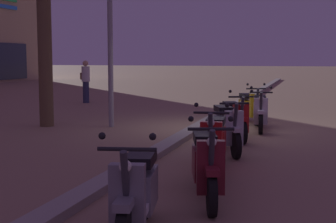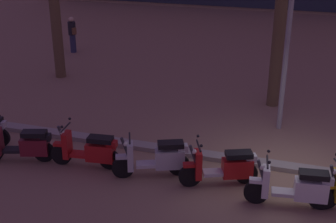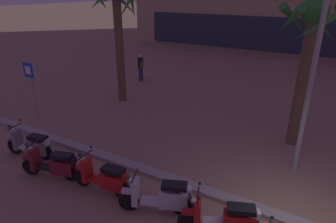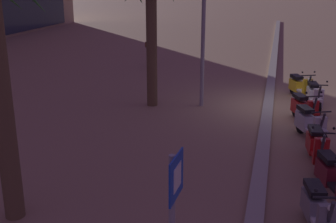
{
  "view_description": "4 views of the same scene",
  "coord_description": "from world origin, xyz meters",
  "px_view_note": "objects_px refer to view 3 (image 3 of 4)",
  "views": [
    {
      "loc": [
        -12.75,
        -2.57,
        1.87
      ],
      "look_at": [
        -3.63,
        0.16,
        0.82
      ],
      "focal_mm": 52.38,
      "sensor_mm": 36.0,
      "label": 1
    },
    {
      "loc": [
        0.07,
        -10.06,
        5.76
      ],
      "look_at": [
        -3.17,
        0.3,
        1.16
      ],
      "focal_mm": 50.26,
      "sensor_mm": 36.0,
      "label": 2
    },
    {
      "loc": [
        -0.02,
        -5.76,
        5.06
      ],
      "look_at": [
        -4.97,
        2.69,
        0.99
      ],
      "focal_mm": 31.51,
      "sensor_mm": 36.0,
      "label": 3
    },
    {
      "loc": [
        -15.45,
        0.12,
        4.59
      ],
      "look_at": [
        -4.87,
        2.84,
        1.1
      ],
      "focal_mm": 46.15,
      "sensor_mm": 36.0,
      "label": 4
    }
  ],
  "objects_px": {
    "scooter_red_mid_front": "(105,178)",
    "scooter_red_second_in_line": "(226,219)",
    "palm_tree_mid_walkway": "(309,40)",
    "pedestrian_strolling_near_curb": "(141,67)",
    "scooter_maroon_mid_centre": "(54,164)",
    "crossing_sign": "(32,84)",
    "palm_tree_near_sign": "(117,12)",
    "scooter_grey_lead_nearest": "(32,145)",
    "scooter_silver_gap_after_mid": "(162,197)",
    "street_lamp": "(320,36)"
  },
  "relations": [
    {
      "from": "scooter_maroon_mid_centre",
      "to": "palm_tree_mid_walkway",
      "type": "height_order",
      "value": "palm_tree_mid_walkway"
    },
    {
      "from": "scooter_red_second_in_line",
      "to": "crossing_sign",
      "type": "distance_m",
      "value": 9.39
    },
    {
      "from": "scooter_silver_gap_after_mid",
      "to": "pedestrian_strolling_near_curb",
      "type": "bearing_deg",
      "value": 127.74
    },
    {
      "from": "scooter_red_mid_front",
      "to": "scooter_silver_gap_after_mid",
      "type": "xyz_separation_m",
      "value": [
        1.7,
        0.09,
        0.01
      ]
    },
    {
      "from": "scooter_red_mid_front",
      "to": "pedestrian_strolling_near_curb",
      "type": "relative_size",
      "value": 1.11
    },
    {
      "from": "scooter_red_mid_front",
      "to": "street_lamp",
      "type": "distance_m",
      "value": 6.61
    },
    {
      "from": "scooter_red_second_in_line",
      "to": "pedestrian_strolling_near_curb",
      "type": "distance_m",
      "value": 12.37
    },
    {
      "from": "palm_tree_mid_walkway",
      "to": "palm_tree_near_sign",
      "type": "bearing_deg",
      "value": 176.64
    },
    {
      "from": "scooter_maroon_mid_centre",
      "to": "crossing_sign",
      "type": "relative_size",
      "value": 0.73
    },
    {
      "from": "palm_tree_near_sign",
      "to": "pedestrian_strolling_near_curb",
      "type": "relative_size",
      "value": 3.51
    },
    {
      "from": "scooter_red_mid_front",
      "to": "crossing_sign",
      "type": "bearing_deg",
      "value": 158.43
    },
    {
      "from": "scooter_red_mid_front",
      "to": "pedestrian_strolling_near_curb",
      "type": "distance_m",
      "value": 10.54
    },
    {
      "from": "palm_tree_near_sign",
      "to": "scooter_maroon_mid_centre",
      "type": "bearing_deg",
      "value": -68.3
    },
    {
      "from": "crossing_sign",
      "to": "palm_tree_mid_walkway",
      "type": "height_order",
      "value": "palm_tree_mid_walkway"
    },
    {
      "from": "pedestrian_strolling_near_curb",
      "to": "scooter_red_second_in_line",
      "type": "bearing_deg",
      "value": -46.23
    },
    {
      "from": "scooter_grey_lead_nearest",
      "to": "scooter_red_mid_front",
      "type": "distance_m",
      "value": 3.25
    },
    {
      "from": "palm_tree_near_sign",
      "to": "palm_tree_mid_walkway",
      "type": "bearing_deg",
      "value": -3.36
    },
    {
      "from": "scooter_silver_gap_after_mid",
      "to": "palm_tree_near_sign",
      "type": "bearing_deg",
      "value": 135.14
    },
    {
      "from": "palm_tree_mid_walkway",
      "to": "scooter_grey_lead_nearest",
      "type": "bearing_deg",
      "value": -143.38
    },
    {
      "from": "palm_tree_mid_walkway",
      "to": "pedestrian_strolling_near_curb",
      "type": "bearing_deg",
      "value": 158.06
    },
    {
      "from": "scooter_silver_gap_after_mid",
      "to": "scooter_red_second_in_line",
      "type": "distance_m",
      "value": 1.58
    },
    {
      "from": "scooter_grey_lead_nearest",
      "to": "scooter_red_mid_front",
      "type": "relative_size",
      "value": 0.98
    },
    {
      "from": "crossing_sign",
      "to": "street_lamp",
      "type": "xyz_separation_m",
      "value": [
        10.01,
        1.38,
        2.48
      ]
    },
    {
      "from": "scooter_red_mid_front",
      "to": "street_lamp",
      "type": "xyz_separation_m",
      "value": [
        4.2,
        3.68,
        3.53
      ]
    },
    {
      "from": "crossing_sign",
      "to": "scooter_maroon_mid_centre",
      "type": "bearing_deg",
      "value": -31.6
    },
    {
      "from": "scooter_red_mid_front",
      "to": "scooter_red_second_in_line",
      "type": "distance_m",
      "value": 3.28
    },
    {
      "from": "scooter_maroon_mid_centre",
      "to": "scooter_red_mid_front",
      "type": "bearing_deg",
      "value": 7.68
    },
    {
      "from": "crossing_sign",
      "to": "palm_tree_near_sign",
      "type": "xyz_separation_m",
      "value": [
        1.66,
        3.62,
        2.62
      ]
    },
    {
      "from": "scooter_red_mid_front",
      "to": "palm_tree_near_sign",
      "type": "relative_size",
      "value": 0.32
    },
    {
      "from": "scooter_maroon_mid_centre",
      "to": "street_lamp",
      "type": "distance_m",
      "value": 7.91
    },
    {
      "from": "scooter_red_second_in_line",
      "to": "palm_tree_near_sign",
      "type": "height_order",
      "value": "palm_tree_near_sign"
    },
    {
      "from": "palm_tree_mid_walkway",
      "to": "scooter_red_mid_front",
      "type": "bearing_deg",
      "value": -125.1
    },
    {
      "from": "scooter_silver_gap_after_mid",
      "to": "scooter_red_second_in_line",
      "type": "relative_size",
      "value": 1.01
    },
    {
      "from": "scooter_grey_lead_nearest",
      "to": "scooter_red_second_in_line",
      "type": "relative_size",
      "value": 1.0
    },
    {
      "from": "scooter_maroon_mid_centre",
      "to": "palm_tree_mid_walkway",
      "type": "relative_size",
      "value": 0.36
    },
    {
      "from": "crossing_sign",
      "to": "pedestrian_strolling_near_curb",
      "type": "bearing_deg",
      "value": 85.58
    },
    {
      "from": "scooter_grey_lead_nearest",
      "to": "scooter_red_mid_front",
      "type": "xyz_separation_m",
      "value": [
        3.24,
        -0.19,
        0.01
      ]
    },
    {
      "from": "palm_tree_near_sign",
      "to": "pedestrian_strolling_near_curb",
      "type": "xyz_separation_m",
      "value": [
        -1.13,
        3.2,
        -3.29
      ]
    },
    {
      "from": "palm_tree_mid_walkway",
      "to": "pedestrian_strolling_near_curb",
      "type": "height_order",
      "value": "palm_tree_mid_walkway"
    },
    {
      "from": "scooter_maroon_mid_centre",
      "to": "crossing_sign",
      "type": "distance_m",
      "value": 4.93
    },
    {
      "from": "scooter_maroon_mid_centre",
      "to": "scooter_silver_gap_after_mid",
      "type": "xyz_separation_m",
      "value": [
        3.41,
        0.32,
        0.01
      ]
    },
    {
      "from": "scooter_silver_gap_after_mid",
      "to": "crossing_sign",
      "type": "height_order",
      "value": "crossing_sign"
    },
    {
      "from": "scooter_maroon_mid_centre",
      "to": "pedestrian_strolling_near_curb",
      "type": "bearing_deg",
      "value": 110.95
    },
    {
      "from": "scooter_red_mid_front",
      "to": "palm_tree_mid_walkway",
      "type": "height_order",
      "value": "palm_tree_mid_walkway"
    },
    {
      "from": "scooter_grey_lead_nearest",
      "to": "street_lamp",
      "type": "relative_size",
      "value": 0.27
    },
    {
      "from": "scooter_red_second_in_line",
      "to": "scooter_silver_gap_after_mid",
      "type": "bearing_deg",
      "value": -176.7
    },
    {
      "from": "scooter_red_second_in_line",
      "to": "street_lamp",
      "type": "xyz_separation_m",
      "value": [
        0.93,
        3.5,
        3.54
      ]
    },
    {
      "from": "street_lamp",
      "to": "scooter_red_second_in_line",
      "type": "bearing_deg",
      "value": -104.82
    },
    {
      "from": "scooter_red_second_in_line",
      "to": "palm_tree_near_sign",
      "type": "bearing_deg",
      "value": 142.33
    },
    {
      "from": "scooter_silver_gap_after_mid",
      "to": "pedestrian_strolling_near_curb",
      "type": "relative_size",
      "value": 1.1
    }
  ]
}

